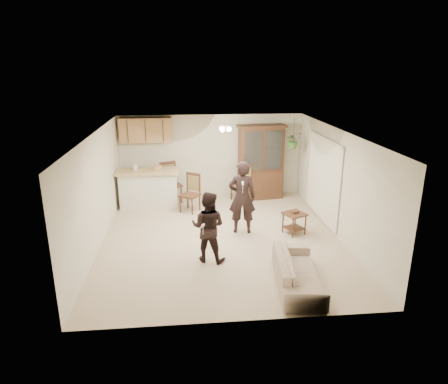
{
  "coord_description": "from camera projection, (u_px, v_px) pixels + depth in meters",
  "views": [
    {
      "loc": [
        -0.78,
        -8.64,
        3.91
      ],
      "look_at": [
        0.11,
        0.4,
        1.0
      ],
      "focal_mm": 32.0,
      "sensor_mm": 36.0,
      "label": 1
    }
  ],
  "objects": [
    {
      "name": "china_hutch",
      "position": [
        261.0,
        163.0,
        11.95
      ],
      "size": [
        1.47,
        0.72,
        2.23
      ],
      "rotation": [
        0.0,
        0.0,
        0.12
      ],
      "color": "#392015",
      "rests_on": "floor"
    },
    {
      "name": "floor",
      "position": [
        221.0,
        237.0,
        9.45
      ],
      "size": [
        6.5,
        6.5,
        0.0
      ],
      "primitive_type": "plane",
      "color": "beige",
      "rests_on": "ground"
    },
    {
      "name": "breakfast_bar",
      "position": [
        149.0,
        190.0,
        11.35
      ],
      "size": [
        1.6,
        0.55,
        1.0
      ],
      "primitive_type": "cube",
      "color": "silver",
      "rests_on": "floor"
    },
    {
      "name": "chair_bar",
      "position": [
        172.0,
        191.0,
        11.79
      ],
      "size": [
        0.69,
        0.69,
        1.19
      ],
      "rotation": [
        0.0,
        0.0,
        0.41
      ],
      "color": "#392015",
      "rests_on": "floor"
    },
    {
      "name": "adult",
      "position": [
        242.0,
        197.0,
        9.49
      ],
      "size": [
        0.7,
        0.51,
        1.8
      ],
      "primitive_type": "imported",
      "rotation": [
        0.0,
        0.0,
        3.02
      ],
      "color": "black",
      "rests_on": "floor"
    },
    {
      "name": "controller_adult",
      "position": [
        243.0,
        183.0,
        8.96
      ],
      "size": [
        0.07,
        0.16,
        0.05
      ],
      "primitive_type": "cube",
      "rotation": [
        0.0,
        0.0,
        3.02
      ],
      "color": "white",
      "rests_on": "adult"
    },
    {
      "name": "wall_front",
      "position": [
        240.0,
        250.0,
        5.99
      ],
      "size": [
        5.5,
        0.02,
        2.5
      ],
      "primitive_type": "cube",
      "color": "beige",
      "rests_on": "ground"
    },
    {
      "name": "hanging_plant",
      "position": [
        293.0,
        140.0,
        11.38
      ],
      "size": [
        0.43,
        0.37,
        0.48
      ],
      "primitive_type": "imported",
      "color": "#2E6126",
      "rests_on": "ceiling"
    },
    {
      "name": "wall_right",
      "position": [
        338.0,
        184.0,
        9.33
      ],
      "size": [
        0.02,
        6.5,
        2.5
      ],
      "primitive_type": "cube",
      "color": "beige",
      "rests_on": "ground"
    },
    {
      "name": "upper_cabinets",
      "position": [
        146.0,
        130.0,
        11.54
      ],
      "size": [
        1.5,
        0.34,
        0.7
      ],
      "primitive_type": "cube",
      "color": "#9B6843",
      "rests_on": "wall_back"
    },
    {
      "name": "wall_left",
      "position": [
        97.0,
        191.0,
        8.81
      ],
      "size": [
        0.02,
        6.5,
        2.5
      ],
      "primitive_type": "cube",
      "color": "beige",
      "rests_on": "ground"
    },
    {
      "name": "child",
      "position": [
        208.0,
        230.0,
        8.17
      ],
      "size": [
        0.79,
        0.7,
        1.35
      ],
      "primitive_type": "imported",
      "rotation": [
        0.0,
        0.0,
        2.79
      ],
      "color": "black",
      "rests_on": "floor"
    },
    {
      "name": "side_table",
      "position": [
        294.0,
        223.0,
        9.6
      ],
      "size": [
        0.63,
        0.63,
        0.58
      ],
      "rotation": [
        0.0,
        0.0,
        0.41
      ],
      "color": "#392015",
      "rests_on": "floor"
    },
    {
      "name": "bar_top",
      "position": [
        148.0,
        171.0,
        11.19
      ],
      "size": [
        1.75,
        0.7,
        0.08
      ],
      "primitive_type": "cube",
      "color": "tan",
      "rests_on": "breakfast_bar"
    },
    {
      "name": "controller_child",
      "position": [
        203.0,
        226.0,
        7.77
      ],
      "size": [
        0.08,
        0.14,
        0.04
      ],
      "primitive_type": "cube",
      "rotation": [
        0.0,
        0.0,
        2.79
      ],
      "color": "white",
      "rests_on": "child"
    },
    {
      "name": "vertical_blinds",
      "position": [
        323.0,
        179.0,
        10.22
      ],
      "size": [
        0.06,
        2.3,
        2.1
      ],
      "primitive_type": null,
      "color": "white",
      "rests_on": "wall_right"
    },
    {
      "name": "chair_hutch_right",
      "position": [
        241.0,
        190.0,
        11.95
      ],
      "size": [
        0.68,
        0.68,
        1.15
      ],
      "rotation": [
        0.0,
        0.0,
        3.61
      ],
      "color": "#392015",
      "rests_on": "floor"
    },
    {
      "name": "wall_back",
      "position": [
        211.0,
        156.0,
        12.15
      ],
      "size": [
        5.5,
        0.02,
        2.5
      ],
      "primitive_type": "cube",
      "color": "beige",
      "rests_on": "ground"
    },
    {
      "name": "ceiling",
      "position": [
        221.0,
        132.0,
        8.69
      ],
      "size": [
        5.5,
        6.5,
        0.02
      ],
      "primitive_type": "cube",
      "color": "silver",
      "rests_on": "wall_back"
    },
    {
      "name": "chair_hutch_left",
      "position": [
        190.0,
        201.0,
        11.04
      ],
      "size": [
        0.65,
        0.65,
        1.07
      ],
      "rotation": [
        0.0,
        0.0,
        -0.58
      ],
      "color": "#392015",
      "rests_on": "floor"
    },
    {
      "name": "sofa",
      "position": [
        298.0,
        267.0,
        7.32
      ],
      "size": [
        0.94,
        1.95,
        0.73
      ],
      "primitive_type": "imported",
      "rotation": [
        0.0,
        0.0,
        1.46
      ],
      "color": "beige",
      "rests_on": "floor"
    },
    {
      "name": "plant_cord",
      "position": [
        294.0,
        129.0,
        11.28
      ],
      "size": [
        0.01,
        0.01,
        0.65
      ],
      "primitive_type": "cylinder",
      "color": "black",
      "rests_on": "ceiling"
    },
    {
      "name": "ceiling_fixture",
      "position": [
        224.0,
        128.0,
        9.88
      ],
      "size": [
        0.36,
        0.36,
        0.2
      ],
      "primitive_type": null,
      "color": "beige",
      "rests_on": "ceiling"
    }
  ]
}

